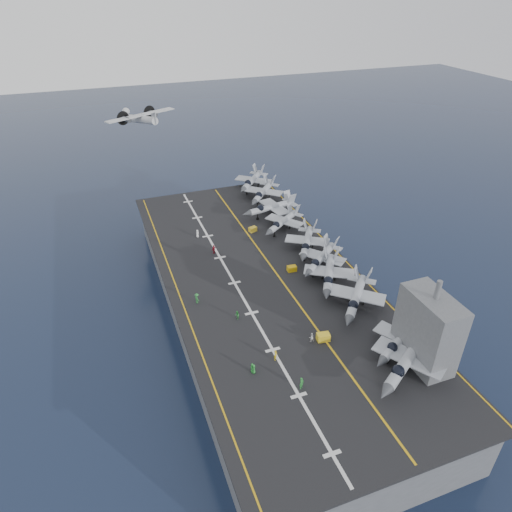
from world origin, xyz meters
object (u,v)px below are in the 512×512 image
object	(u,v)px
fighter_jet_0	(407,359)
island_superstructure	(430,322)
tow_cart_a	(323,337)
transport_plane	(141,120)

from	to	relation	value
fighter_jet_0	island_superstructure	bearing A→B (deg)	20.43
tow_cart_a	transport_plane	size ratio (longest dim) A/B	0.09
island_superstructure	transport_plane	bearing A→B (deg)	107.84
fighter_jet_0	tow_cart_a	size ratio (longest dim) A/B	8.36
fighter_jet_0	tow_cart_a	world-z (taller)	fighter_jet_0
island_superstructure	fighter_jet_0	world-z (taller)	island_superstructure
transport_plane	tow_cart_a	bearing A→B (deg)	-78.49
island_superstructure	tow_cart_a	bearing A→B (deg)	142.99
transport_plane	island_superstructure	bearing A→B (deg)	-72.16
fighter_jet_0	transport_plane	world-z (taller)	transport_plane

